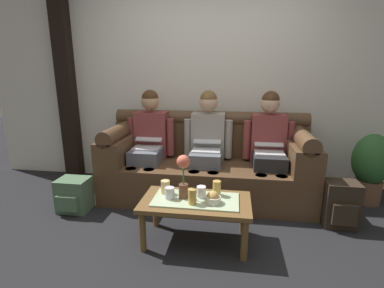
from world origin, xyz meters
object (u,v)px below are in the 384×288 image
at_px(person_middle, 207,141).
at_px(cup_near_right, 170,193).
at_px(cup_near_left, 192,196).
at_px(potted_plant, 371,165).
at_px(cup_far_center, 201,192).
at_px(snack_bowl, 213,198).
at_px(cup_far_right, 217,188).
at_px(couch, 207,165).
at_px(cup_far_left, 165,187).
at_px(flower_vase, 183,173).
at_px(person_left, 149,139).
at_px(coffee_table, 196,206).
at_px(backpack_right, 340,205).
at_px(person_right, 269,143).
at_px(backpack_left, 74,195).

xyz_separation_m(person_middle, cup_near_right, (-0.22, -0.99, -0.21)).
distance_m(cup_near_left, potted_plant, 2.13).
bearing_deg(cup_far_center, snack_bowl, -41.92).
bearing_deg(cup_far_right, couch, 100.90).
bearing_deg(cup_near_left, couch, 89.18).
relative_size(cup_near_left, cup_far_left, 1.09).
bearing_deg(snack_bowl, cup_near_left, -165.75).
distance_m(couch, flower_vase, 1.00).
distance_m(cup_far_right, potted_plant, 1.87).
bearing_deg(person_left, coffee_table, -54.95).
bearing_deg(couch, backpack_right, -21.69).
xyz_separation_m(cup_near_left, cup_far_right, (0.18, 0.20, 0.00)).
bearing_deg(couch, person_right, -0.32).
bearing_deg(couch, person_middle, -90.00).
bearing_deg(cup_near_left, cup_far_left, 147.18).
bearing_deg(person_left, person_middle, 0.00).
bearing_deg(potted_plant, person_right, -176.69).
bearing_deg(potted_plant, person_left, -178.51).
xyz_separation_m(couch, backpack_right, (1.31, -0.52, -0.15)).
height_order(person_right, potted_plant, person_right).
bearing_deg(person_right, cup_far_left, -137.00).
relative_size(flower_vase, backpack_left, 1.08).
bearing_deg(coffee_table, cup_near_left, -99.54).
height_order(cup_near_right, backpack_right, cup_near_right).
height_order(cup_far_center, backpack_right, cup_far_center).
bearing_deg(backpack_left, person_left, 42.54).
bearing_deg(backpack_right, backpack_left, -178.21).
bearing_deg(person_left, cup_far_right, -45.58).
relative_size(person_right, backpack_right, 2.79).
bearing_deg(cup_near_right, person_middle, 77.67).
xyz_separation_m(person_middle, flower_vase, (-0.11, -0.96, -0.04)).
bearing_deg(couch, snack_bowl, -81.86).
bearing_deg(cup_far_right, cup_near_left, -132.98).
height_order(cup_far_left, backpack_left, cup_far_left).
xyz_separation_m(couch, snack_bowl, (0.15, -1.03, 0.06)).
xyz_separation_m(person_middle, person_right, (0.68, 0.00, -0.00)).
bearing_deg(potted_plant, flower_vase, -151.55).
height_order(person_middle, backpack_left, person_middle).
relative_size(person_left, backpack_left, 3.51).
relative_size(coffee_table, cup_near_right, 9.37).
relative_size(flower_vase, cup_near_left, 2.97).
relative_size(person_right, coffee_table, 1.34).
height_order(couch, flower_vase, couch).
relative_size(person_left, person_right, 1.00).
distance_m(coffee_table, flower_vase, 0.30).
bearing_deg(backpack_right, person_left, 165.45).
bearing_deg(cup_near_left, person_middle, 89.17).
relative_size(couch, coffee_table, 2.52).
height_order(coffee_table, cup_far_right, cup_far_right).
bearing_deg(person_middle, backpack_right, -21.54).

